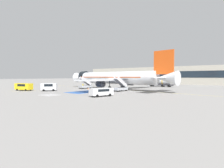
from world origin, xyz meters
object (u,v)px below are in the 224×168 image
Objects in this scene: boarding_stairs_forward at (85,86)px; ground_crew_1 at (101,86)px; service_van_1 at (49,86)px; service_van_2 at (101,91)px; traffic_cone_0 at (88,88)px; airliner at (114,78)px; boarding_stairs_aft at (120,88)px; service_van_0 at (24,86)px; ground_crew_0 at (83,85)px; fuel_tanker at (161,82)px; traffic_cone_1 at (90,90)px; terminal_building at (163,75)px.

ground_crew_1 is (8.31, -1.08, 0.02)m from boarding_stairs_forward.
service_van_1 is at bearing -67.80° from ground_crew_1.
ground_crew_1 reaches higher than service_van_2.
ground_crew_1 is at bearing 12.04° from traffic_cone_0.
airliner reaches higher than service_van_1.
boarding_stairs_forward reaches higher than ground_crew_1.
service_van_0 is (-25.15, -15.71, 0.29)m from boarding_stairs_aft.
ground_crew_0 is at bearing 156.13° from boarding_stairs_forward.
service_van_1 is (-11.36, -17.55, -2.53)m from airliner.
fuel_tanker is at bearing -69.21° from service_van_2.
ground_crew_1 is (-12.52, 15.18, -0.04)m from service_van_2.
service_van_1 is at bearing 12.23° from service_van_2.
terminal_building is (-2.55, 67.86, 4.76)m from traffic_cone_1.
ground_crew_1 is at bearing 0.43° from boarding_stairs_forward.
boarding_stairs_forward is 1.00× the size of boarding_stairs_aft.
boarding_stairs_forward is 14.38m from service_van_1.
boarding_stairs_forward is 16.72m from boarding_stairs_aft.
fuel_tanker is 35.62m from traffic_cone_1.
service_van_1 reaches higher than traffic_cone_1.
boarding_stairs_aft is 0.52× the size of fuel_tanker.
boarding_stairs_aft reaches higher than traffic_cone_0.
airliner reaches higher than service_van_2.
boarding_stairs_forward is 2.99× the size of ground_crew_1.
service_van_0 is 20.74m from ground_crew_0.
fuel_tanker is 43.24m from service_van_2.
airliner is 0.42× the size of terminal_building.
terminal_building reaches higher than ground_crew_1.
service_van_1 is 0.83× the size of service_van_2.
terminal_building is (-11.29, 33.36, 3.20)m from fuel_tanker.
ground_crew_0 reaches higher than traffic_cone_0.
service_van_1 is 16.58m from ground_crew_0.
ground_crew_1 is (-9.85, -27.97, -0.78)m from fuel_tanker.
boarding_stairs_forward is 1.17× the size of service_van_1.
boarding_stairs_aft is at bearing 141.55° from ground_crew_0.
terminal_building reaches higher than boarding_stairs_forward.
ground_crew_1 is (9.32, 13.26, -0.32)m from service_van_1.
boarding_stairs_aft is 29.66m from service_van_0.
airliner is at bearing -86.52° from terminal_building.
ground_crew_0 is 59.21m from terminal_building.
boarding_stairs_forward reaches higher than service_van_0.
service_van_2 is 19.68m from ground_crew_1.
boarding_stairs_aft is at bearing 49.03° from ground_crew_1.
airliner is 82.40× the size of traffic_cone_0.
service_van_1 is (7.58, 3.65, 0.05)m from service_van_0.
ground_crew_0 is 16.04m from traffic_cone_1.
traffic_cone_0 is at bearing -110.65° from ground_crew_1.
ground_crew_1 is 3.40× the size of traffic_cone_0.
terminal_building reaches higher than service_van_2.
boarding_stairs_aft reaches higher than service_van_0.
ground_crew_0 is (-2.34, 16.41, -0.44)m from service_van_1.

